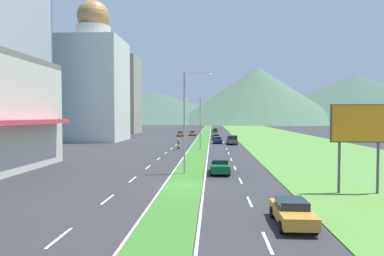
{
  "coord_description": "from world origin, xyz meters",
  "views": [
    {
      "loc": [
        2.47,
        -28.24,
        6.04
      ],
      "look_at": [
        -1.01,
        28.2,
        3.98
      ],
      "focal_mm": 31.0,
      "sensor_mm": 36.0,
      "label": 1
    }
  ],
  "objects_px": {
    "street_lamp_mid": "(199,121)",
    "billboard_roadside": "(359,128)",
    "car_2": "(215,130)",
    "car_3": "(181,134)",
    "car_0": "(193,133)",
    "street_lamp_near": "(187,116)",
    "car_1": "(220,166)",
    "motorcycle_rider": "(179,145)",
    "car_7": "(216,137)",
    "car_5": "(292,212)",
    "car_6": "(215,134)",
    "pickup_truck_0": "(232,140)",
    "car_4": "(218,140)"
  },
  "relations": [
    {
      "from": "car_0",
      "to": "car_3",
      "type": "distance_m",
      "value": 4.68
    },
    {
      "from": "car_2",
      "to": "car_4",
      "type": "distance_m",
      "value": 51.45
    },
    {
      "from": "car_2",
      "to": "motorcycle_rider",
      "type": "xyz_separation_m",
      "value": [
        -7.21,
        -64.05,
        0.03
      ]
    },
    {
      "from": "street_lamp_near",
      "to": "car_6",
      "type": "distance_m",
      "value": 65.1
    },
    {
      "from": "car_1",
      "to": "pickup_truck_0",
      "type": "height_order",
      "value": "pickup_truck_0"
    },
    {
      "from": "car_2",
      "to": "pickup_truck_0",
      "type": "distance_m",
      "value": 54.34
    },
    {
      "from": "car_0",
      "to": "car_4",
      "type": "height_order",
      "value": "car_4"
    },
    {
      "from": "street_lamp_mid",
      "to": "car_2",
      "type": "distance_m",
      "value": 67.01
    },
    {
      "from": "car_4",
      "to": "car_6",
      "type": "bearing_deg",
      "value": -179.3
    },
    {
      "from": "car_3",
      "to": "pickup_truck_0",
      "type": "relative_size",
      "value": 0.86
    },
    {
      "from": "billboard_roadside",
      "to": "car_6",
      "type": "bearing_deg",
      "value": 98.14
    },
    {
      "from": "car_6",
      "to": "motorcycle_rider",
      "type": "relative_size",
      "value": 2.2
    },
    {
      "from": "car_6",
      "to": "street_lamp_mid",
      "type": "bearing_deg",
      "value": -4.54
    },
    {
      "from": "street_lamp_mid",
      "to": "billboard_roadside",
      "type": "relative_size",
      "value": 1.31
    },
    {
      "from": "motorcycle_rider",
      "to": "car_5",
      "type": "bearing_deg",
      "value": -165.84
    },
    {
      "from": "car_2",
      "to": "car_5",
      "type": "bearing_deg",
      "value": 1.84
    },
    {
      "from": "street_lamp_mid",
      "to": "car_5",
      "type": "height_order",
      "value": "street_lamp_mid"
    },
    {
      "from": "billboard_roadside",
      "to": "car_0",
      "type": "distance_m",
      "value": 77.58
    },
    {
      "from": "car_1",
      "to": "car_7",
      "type": "bearing_deg",
      "value": 179.85
    },
    {
      "from": "pickup_truck_0",
      "to": "street_lamp_near",
      "type": "bearing_deg",
      "value": -10.67
    },
    {
      "from": "billboard_roadside",
      "to": "car_6",
      "type": "xyz_separation_m",
      "value": [
        -10.42,
        72.82,
        -4.41
      ]
    },
    {
      "from": "car_4",
      "to": "street_lamp_mid",
      "type": "bearing_deg",
      "value": -13.17
    },
    {
      "from": "car_0",
      "to": "motorcycle_rider",
      "type": "distance_m",
      "value": 41.12
    },
    {
      "from": "car_5",
      "to": "car_6",
      "type": "relative_size",
      "value": 0.95
    },
    {
      "from": "car_3",
      "to": "motorcycle_rider",
      "type": "height_order",
      "value": "motorcycle_rider"
    },
    {
      "from": "street_lamp_mid",
      "to": "car_1",
      "type": "bearing_deg",
      "value": -82.02
    },
    {
      "from": "street_lamp_near",
      "to": "car_3",
      "type": "distance_m",
      "value": 64.87
    },
    {
      "from": "car_3",
      "to": "car_4",
      "type": "relative_size",
      "value": 1.05
    },
    {
      "from": "car_0",
      "to": "car_2",
      "type": "height_order",
      "value": "car_0"
    },
    {
      "from": "billboard_roadside",
      "to": "car_4",
      "type": "xyz_separation_m",
      "value": [
        -10.11,
        46.98,
        -4.38
      ]
    },
    {
      "from": "car_7",
      "to": "car_5",
      "type": "bearing_deg",
      "value": 3.02
    },
    {
      "from": "car_2",
      "to": "car_3",
      "type": "relative_size",
      "value": 1.02
    },
    {
      "from": "street_lamp_mid",
      "to": "car_6",
      "type": "height_order",
      "value": "street_lamp_mid"
    },
    {
      "from": "car_2",
      "to": "car_1",
      "type": "bearing_deg",
      "value": -0.13
    },
    {
      "from": "car_1",
      "to": "car_2",
      "type": "xyz_separation_m",
      "value": [
        0.2,
        89.76,
        -0.06
      ]
    },
    {
      "from": "car_5",
      "to": "motorcycle_rider",
      "type": "distance_m",
      "value": 43.39
    },
    {
      "from": "motorcycle_rider",
      "to": "street_lamp_mid",
      "type": "bearing_deg",
      "value": -125.61
    },
    {
      "from": "street_lamp_near",
      "to": "car_6",
      "type": "relative_size",
      "value": 2.42
    },
    {
      "from": "street_lamp_mid",
      "to": "car_4",
      "type": "relative_size",
      "value": 2.08
    },
    {
      "from": "car_1",
      "to": "car_3",
      "type": "distance_m",
      "value": 64.48
    },
    {
      "from": "car_1",
      "to": "motorcycle_rider",
      "type": "bearing_deg",
      "value": -164.74
    },
    {
      "from": "car_3",
      "to": "car_1",
      "type": "bearing_deg",
      "value": -170.79
    },
    {
      "from": "car_4",
      "to": "motorcycle_rider",
      "type": "bearing_deg",
      "value": -30.31
    },
    {
      "from": "billboard_roadside",
      "to": "street_lamp_mid",
      "type": "bearing_deg",
      "value": 113.38
    },
    {
      "from": "car_4",
      "to": "car_7",
      "type": "relative_size",
      "value": 0.95
    },
    {
      "from": "car_0",
      "to": "car_3",
      "type": "height_order",
      "value": "car_3"
    },
    {
      "from": "street_lamp_mid",
      "to": "car_0",
      "type": "xyz_separation_m",
      "value": [
        -3.65,
        43.83,
        -4.5
      ]
    },
    {
      "from": "billboard_roadside",
      "to": "car_0",
      "type": "xyz_separation_m",
      "value": [
        -17.34,
        75.49,
        -4.38
      ]
    },
    {
      "from": "street_lamp_near",
      "to": "car_6",
      "type": "bearing_deg",
      "value": 86.94
    },
    {
      "from": "car_5",
      "to": "car_0",
      "type": "bearing_deg",
      "value": -172.82
    }
  ]
}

